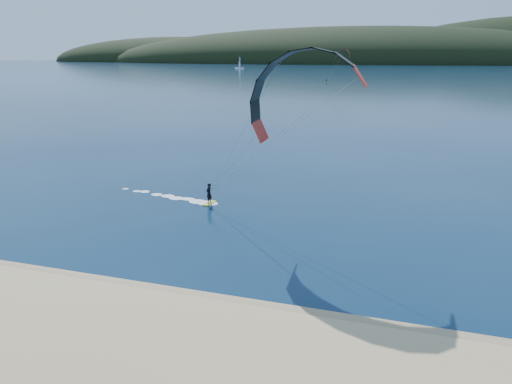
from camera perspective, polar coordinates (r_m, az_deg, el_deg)
ground at (r=21.71m, az=-12.59°, el=-20.27°), size 1800.00×1800.00×0.00m
wet_sand at (r=24.96m, az=-7.58°, el=-14.30°), size 220.00×2.50×0.10m
headland at (r=760.24m, az=16.10°, el=15.90°), size 1200.00×310.00×140.00m
kitesurfer_near at (r=31.51m, az=6.36°, el=10.32°), size 25.02×7.78×14.64m
kitesurfer_far at (r=220.12m, az=11.25°, el=16.98°), size 11.63×4.76×14.55m
sailboat at (r=437.06m, az=-2.17°, el=15.92°), size 8.59×5.55×12.25m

